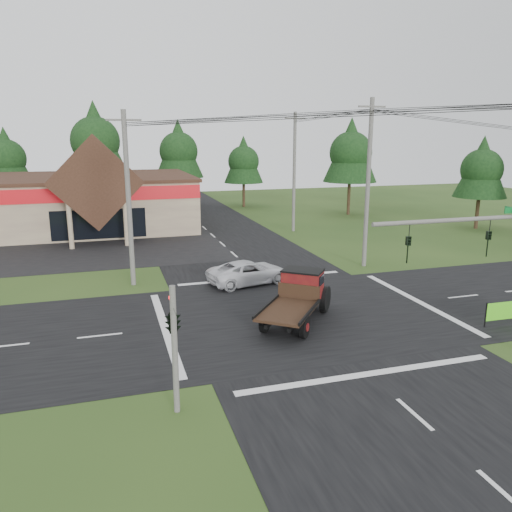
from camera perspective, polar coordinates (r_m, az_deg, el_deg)
name	(u,v)px	position (r m, az deg, el deg)	size (l,w,h in m)	color
ground	(301,314)	(26.12, 5.20, -6.66)	(120.00, 120.00, 0.00)	#254017
road_ns	(301,314)	(26.12, 5.20, -6.64)	(12.00, 120.00, 0.02)	black
road_ew	(301,314)	(26.11, 5.20, -6.64)	(120.00, 12.00, 0.02)	black
parking_apron	(48,252)	(42.89, -22.71, 0.39)	(28.00, 14.00, 0.02)	black
cvs_building	(37,202)	(53.00, -23.77, 5.66)	(30.40, 18.20, 9.19)	gray
traffic_signal_corner	(172,310)	(16.40, -9.53, -6.13)	(0.53, 2.48, 4.40)	#595651
utility_pole_nw	(128,198)	(30.92, -14.37, 6.42)	(2.00, 0.30, 10.50)	#595651
utility_pole_ne	(368,183)	(35.37, 12.68, 8.18)	(2.00, 0.30, 11.50)	#595651
utility_pole_n	(294,171)	(48.03, 4.39, 9.61)	(2.00, 0.30, 11.20)	#595651
tree_row_b	(6,156)	(65.59, -26.66, 10.13)	(5.60, 5.60, 10.10)	#332316
tree_row_c	(95,139)	(63.68, -17.92, 12.65)	(7.28, 7.28, 13.13)	#332316
tree_row_d	(179,149)	(65.37, -8.85, 11.96)	(6.16, 6.16, 11.11)	#332316
tree_row_e	(244,160)	(65.10, -1.43, 10.92)	(5.04, 5.04, 9.09)	#332316
tree_side_ne	(351,151)	(59.37, 10.78, 11.74)	(6.16, 6.16, 11.11)	#332316
tree_side_e_near	(482,167)	(53.96, 24.41, 9.20)	(5.04, 5.04, 9.09)	#332316
antique_flatbed_truck	(296,299)	(24.59, 4.55, -4.90)	(2.25, 5.89, 2.46)	#4F0B12
white_pickup	(249,272)	(31.14, -0.83, -1.86)	(2.40, 5.20, 1.45)	silver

